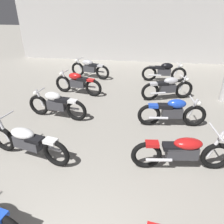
# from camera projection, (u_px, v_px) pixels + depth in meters

# --- Properties ---
(back_wall) EXTENTS (13.43, 0.24, 3.60)m
(back_wall) POSITION_uv_depth(u_px,v_px,m) (132.00, 29.00, 12.28)
(back_wall) COLOR #BCBAB7
(back_wall) RESTS_ON ground
(motorcycle_left_row_1) EXTENTS (2.14, 0.78, 0.97)m
(motorcycle_left_row_1) POSITION_uv_depth(u_px,v_px,m) (27.00, 141.00, 4.93)
(motorcycle_left_row_1) COLOR black
(motorcycle_left_row_1) RESTS_ON ground
(motorcycle_left_row_2) EXTENTS (1.96, 0.52, 0.88)m
(motorcycle_left_row_2) POSITION_uv_depth(u_px,v_px,m) (56.00, 104.00, 6.65)
(motorcycle_left_row_2) COLOR black
(motorcycle_left_row_2) RESTS_ON ground
(motorcycle_left_row_3) EXTENTS (1.95, 0.59, 0.88)m
(motorcycle_left_row_3) POSITION_uv_depth(u_px,v_px,m) (78.00, 83.00, 8.34)
(motorcycle_left_row_3) COLOR black
(motorcycle_left_row_3) RESTS_ON ground
(motorcycle_left_row_4) EXTENTS (1.93, 0.67, 0.88)m
(motorcycle_left_row_4) POSITION_uv_depth(u_px,v_px,m) (90.00, 68.00, 10.09)
(motorcycle_left_row_4) COLOR black
(motorcycle_left_row_4) RESTS_ON ground
(motorcycle_right_row_1) EXTENTS (2.17, 0.68, 0.97)m
(motorcycle_right_row_1) POSITION_uv_depth(u_px,v_px,m) (183.00, 151.00, 4.61)
(motorcycle_right_row_1) COLOR black
(motorcycle_right_row_1) RESTS_ON ground
(motorcycle_right_row_2) EXTENTS (1.97, 0.52, 0.88)m
(motorcycle_right_row_2) POSITION_uv_depth(u_px,v_px,m) (172.00, 112.00, 6.21)
(motorcycle_right_row_2) COLOR black
(motorcycle_right_row_2) RESTS_ON ground
(motorcycle_right_row_3) EXTENTS (1.92, 0.74, 0.88)m
(motorcycle_right_row_3) POSITION_uv_depth(u_px,v_px,m) (168.00, 88.00, 7.89)
(motorcycle_right_row_3) COLOR black
(motorcycle_right_row_3) RESTS_ON ground
(motorcycle_right_row_4) EXTENTS (1.97, 0.48, 0.88)m
(motorcycle_right_row_4) POSITION_uv_depth(u_px,v_px,m) (164.00, 72.00, 9.63)
(motorcycle_right_row_4) COLOR black
(motorcycle_right_row_4) RESTS_ON ground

